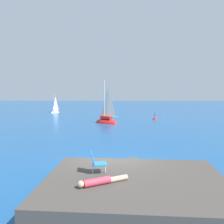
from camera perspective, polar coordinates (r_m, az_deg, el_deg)
name	(u,v)px	position (r m, az deg, el deg)	size (l,w,h in m)	color
ground_plane	(112,170)	(11.09, 0.00, -14.48)	(160.00, 160.00, 0.00)	navy
shore_ledge	(136,188)	(8.36, 6.00, -18.68)	(6.34, 4.65, 0.71)	#423D38
boulder_seaward	(125,171)	(10.96, 3.20, -14.73)	(1.55, 1.24, 0.85)	#3F4036
boulder_inland	(101,171)	(10.94, -2.89, -14.77)	(0.80, 0.64, 0.44)	#3F393B
sailboat_near	(106,121)	(26.58, -1.44, -2.18)	(3.06, 2.30, 5.61)	red
sailboat_far	(55,112)	(40.61, -14.17, 0.09)	(1.52, 1.93, 3.56)	white
person_sunbather	(101,181)	(7.69, -2.83, -17.05)	(1.62, 0.94, 0.25)	#DB384C
beach_chair	(97,162)	(8.56, -3.93, -12.39)	(0.65, 0.55, 0.80)	blue
marker_buoy	(155,119)	(30.90, 10.76, -1.78)	(0.56, 0.56, 1.13)	red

